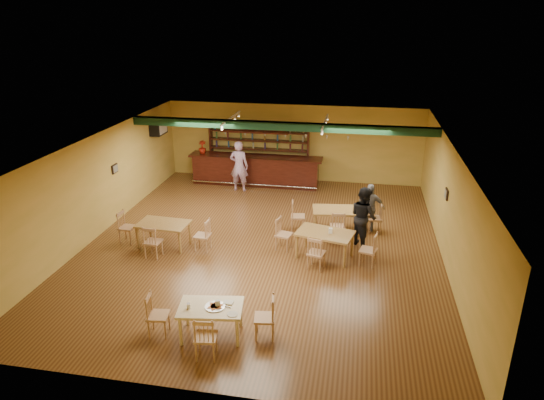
% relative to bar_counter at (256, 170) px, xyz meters
% --- Properties ---
extents(floor, '(12.00, 12.00, 0.00)m').
position_rel_bar_counter_xyz_m(floor, '(1.34, -5.15, -0.56)').
color(floor, '#543318').
rests_on(floor, ground).
extents(ceiling_beam, '(10.00, 0.30, 0.25)m').
position_rel_bar_counter_xyz_m(ceiling_beam, '(1.34, -2.35, 2.31)').
color(ceiling_beam, black).
rests_on(ceiling_beam, ceiling).
extents(track_rail_left, '(0.05, 2.50, 0.05)m').
position_rel_bar_counter_xyz_m(track_rail_left, '(-0.46, -1.75, 2.38)').
color(track_rail_left, silver).
rests_on(track_rail_left, ceiling).
extents(track_rail_right, '(0.05, 2.50, 0.05)m').
position_rel_bar_counter_xyz_m(track_rail_right, '(2.74, -1.75, 2.38)').
color(track_rail_right, silver).
rests_on(track_rail_right, ceiling).
extents(ac_unit, '(0.34, 0.70, 0.48)m').
position_rel_bar_counter_xyz_m(ac_unit, '(-3.46, -0.95, 1.79)').
color(ac_unit, silver).
rests_on(ac_unit, wall_left).
extents(picture_left, '(0.04, 0.34, 0.28)m').
position_rel_bar_counter_xyz_m(picture_left, '(-3.63, -4.15, 1.14)').
color(picture_left, black).
rests_on(picture_left, wall_left).
extents(picture_right, '(0.04, 0.34, 0.28)m').
position_rel_bar_counter_xyz_m(picture_right, '(6.31, -4.65, 1.14)').
color(picture_right, black).
rests_on(picture_right, wall_right).
extents(bar_counter, '(5.15, 0.85, 1.13)m').
position_rel_bar_counter_xyz_m(bar_counter, '(0.00, 0.00, 0.00)').
color(bar_counter, black).
rests_on(bar_counter, ground).
extents(back_bar_hutch, '(3.98, 0.40, 2.28)m').
position_rel_bar_counter_xyz_m(back_bar_hutch, '(-0.00, 0.63, 0.57)').
color(back_bar_hutch, black).
rests_on(back_bar_hutch, ground).
extents(poinsettia, '(0.36, 0.36, 0.51)m').
position_rel_bar_counter_xyz_m(poinsettia, '(-2.12, 0.00, 0.82)').
color(poinsettia, '#AD2010').
rests_on(poinsettia, bar_counter).
extents(dining_table_b, '(1.53, 1.03, 0.71)m').
position_rel_bar_counter_xyz_m(dining_table_b, '(3.34, -3.86, -0.21)').
color(dining_table_b, olive).
rests_on(dining_table_b, ground).
extents(dining_table_c, '(1.48, 0.94, 0.72)m').
position_rel_bar_counter_xyz_m(dining_table_c, '(-1.43, -5.79, -0.21)').
color(dining_table_c, olive).
rests_on(dining_table_c, ground).
extents(dining_table_d, '(1.66, 1.21, 0.75)m').
position_rel_bar_counter_xyz_m(dining_table_d, '(3.14, -5.65, -0.19)').
color(dining_table_d, olive).
rests_on(dining_table_d, ground).
extents(near_table, '(1.41, 1.01, 0.70)m').
position_rel_bar_counter_xyz_m(near_table, '(1.13, -9.55, -0.22)').
color(near_table, '#D3BB8D').
rests_on(near_table, ground).
extents(pizza_tray, '(0.45, 0.45, 0.01)m').
position_rel_bar_counter_xyz_m(pizza_tray, '(1.22, -9.55, 0.14)').
color(pizza_tray, silver).
rests_on(pizza_tray, near_table).
extents(parmesan_shaker, '(0.08, 0.08, 0.11)m').
position_rel_bar_counter_xyz_m(parmesan_shaker, '(0.71, -9.69, 0.19)').
color(parmesan_shaker, '#EAE5C6').
rests_on(parmesan_shaker, near_table).
extents(napkin_stack, '(0.21, 0.16, 0.03)m').
position_rel_bar_counter_xyz_m(napkin_stack, '(1.45, -9.37, 0.15)').
color(napkin_stack, white).
rests_on(napkin_stack, near_table).
extents(pizza_server, '(0.33, 0.14, 0.00)m').
position_rel_bar_counter_xyz_m(pizza_server, '(1.36, -9.50, 0.15)').
color(pizza_server, silver).
rests_on(pizza_server, pizza_tray).
extents(side_plate, '(0.25, 0.25, 0.01)m').
position_rel_bar_counter_xyz_m(side_plate, '(1.64, -9.74, 0.14)').
color(side_plate, white).
rests_on(side_plate, near_table).
extents(patron_bar, '(0.72, 0.49, 1.91)m').
position_rel_bar_counter_xyz_m(patron_bar, '(-0.45, -0.83, 0.39)').
color(patron_bar, '#9954B7').
rests_on(patron_bar, ground).
extents(patron_right_a, '(1.04, 1.08, 1.75)m').
position_rel_bar_counter_xyz_m(patron_right_a, '(4.14, -4.66, 0.31)').
color(patron_right_a, black).
rests_on(patron_right_a, ground).
extents(patron_right_b, '(0.91, 0.44, 1.51)m').
position_rel_bar_counter_xyz_m(patron_right_b, '(4.34, -3.65, 0.19)').
color(patron_right_b, slate).
rests_on(patron_right_b, ground).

